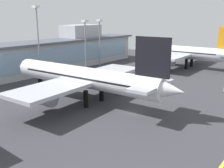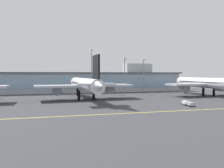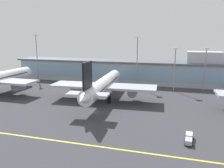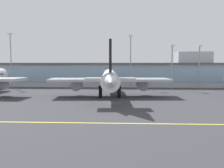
% 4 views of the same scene
% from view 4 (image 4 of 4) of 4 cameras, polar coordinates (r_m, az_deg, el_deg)
% --- Properties ---
extents(ground_plane, '(180.00, 180.00, 0.00)m').
position_cam_4_polar(ground_plane, '(64.58, 0.05, -4.67)').
color(ground_plane, '#38383D').
extents(taxiway_centreline_stripe, '(144.00, 0.50, 0.01)m').
position_cam_4_polar(taxiway_centreline_stripe, '(43.06, -1.38, -9.45)').
color(taxiway_centreline_stripe, yellow).
rests_on(taxiway_centreline_stripe, ground).
extents(terminal_building, '(124.72, 14.00, 16.54)m').
position_cam_4_polar(terminal_building, '(114.20, 2.25, 2.53)').
color(terminal_building, '#ADB2B7').
rests_on(terminal_building, ground).
extents(airliner_near_right, '(39.68, 49.79, 16.55)m').
position_cam_4_polar(airliner_near_right, '(77.10, -0.57, 1.38)').
color(airliner_near_right, black).
rests_on(airliner_near_right, ground).
extents(apron_light_mast_west, '(1.80, 1.80, 18.90)m').
position_cam_4_polar(apron_light_mast_west, '(109.97, 20.40, 5.62)').
color(apron_light_mast_west, gray).
rests_on(apron_light_mast_west, ground).
extents(apron_light_mast_centre, '(1.80, 1.80, 24.64)m').
position_cam_4_polar(apron_light_mast_centre, '(116.98, -23.30, 7.04)').
color(apron_light_mast_centre, gray).
rests_on(apron_light_mast_centre, ground).
extents(apron_light_mast_east, '(1.80, 1.80, 18.90)m').
position_cam_4_polar(apron_light_mast_east, '(102.57, 14.31, 5.85)').
color(apron_light_mast_east, gray).
rests_on(apron_light_mast_east, ground).
extents(apron_light_mast_far_east, '(1.80, 1.80, 23.47)m').
position_cam_4_polar(apron_light_mast_far_east, '(104.64, 4.53, 7.37)').
color(apron_light_mast_far_east, gray).
rests_on(apron_light_mast_far_east, ground).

